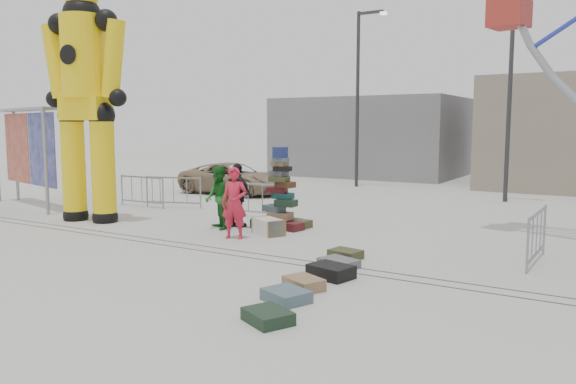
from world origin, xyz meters
The scene contains 24 objects.
ground centered at (0.00, 0.00, 0.00)m, with size 90.00×90.00×0.00m, color #9E9E99.
track_line_near centered at (0.00, 0.60, 0.00)m, with size 40.00×0.04×0.01m, color #47443F.
track_line_far centered at (0.00, 1.00, 0.00)m, with size 40.00×0.04×0.01m, color #47443F.
building_left centered at (-6.00, 22.00, 2.20)m, with size 10.00×8.00×4.40m, color gray.
lamp_post_right centered at (3.09, 13.00, 4.48)m, with size 1.41×0.25×8.00m.
lamp_post_left centered at (-3.91, 15.00, 4.48)m, with size 1.41×0.25×8.00m.
suitcase_tower centered at (-1.35, 4.04, 0.63)m, with size 1.58×1.41×2.26m.
crash_test_dummy centered at (-6.80, 2.00, 3.85)m, with size 2.91×1.28×7.30m.
banner_scaffold centered at (-11.09, 3.00, 2.58)m, with size 4.80×1.89×3.44m.
steamer_trunk centered at (-1.08, 3.00, 0.21)m, with size 0.90×0.52×0.42m, color silver.
row_case_0 centered at (1.80, 1.63, 0.10)m, with size 0.65×0.49×0.19m, color #3E4221.
row_case_1 centered at (2.00, 0.89, 0.08)m, with size 0.75×0.54×0.17m, color slate.
row_case_2 centered at (2.23, 0.08, 0.13)m, with size 0.79×0.59×0.25m, color black.
row_case_3 centered at (2.16, -0.83, 0.10)m, with size 0.69×0.49×0.21m, color #97704D.
row_case_4 centered at (2.26, -1.57, 0.10)m, with size 0.70×0.58×0.20m, color #4D646E.
row_case_5 centered at (2.55, -2.55, 0.09)m, with size 0.69×0.55×0.19m, color #1B3120.
barricade_dummy_a centered at (-7.68, 4.96, 0.55)m, with size 2.00×0.10×1.10m, color gray, non-canonical shape.
barricade_dummy_b centered at (-6.60, 5.39, 0.55)m, with size 2.00×0.10×1.10m, color gray, non-canonical shape.
barricade_dummy_c centered at (-3.19, 5.08, 0.55)m, with size 2.00×0.10×1.10m, color gray, non-canonical shape.
barricade_wheel_front centered at (5.35, 3.28, 0.55)m, with size 2.00×0.10×1.10m, color gray, non-canonical shape.
pedestrian_red centered at (-1.53, 2.14, 0.91)m, with size 0.66×0.43×1.81m, color red.
pedestrian_green centered at (-2.67, 2.94, 0.88)m, with size 0.85×0.67×1.76m, color #18601C.
pedestrian_black centered at (-2.41, 3.46, 0.90)m, with size 1.05×0.44×1.80m, color black.
parked_suv centered at (-7.26, 9.73, 0.65)m, with size 2.15×4.66×1.29m, color #8E775B.
Camera 1 is at (6.86, -9.10, 2.83)m, focal length 35.00 mm.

